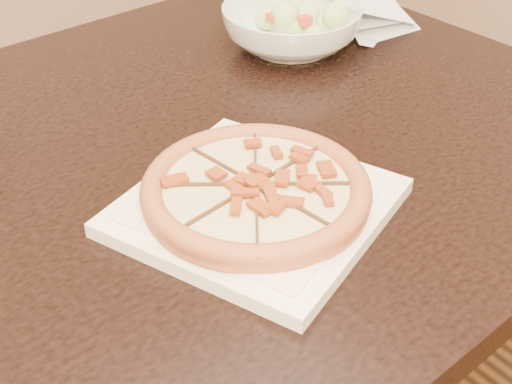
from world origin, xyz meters
The scene contains 5 objects.
dining_table centered at (-0.04, 0.16, 0.65)m, with size 1.44×0.97×0.75m.
plate centered at (0.04, -0.01, 0.76)m, with size 0.35×0.35×0.02m.
pizza centered at (0.04, -0.01, 0.78)m, with size 0.26×0.26×0.03m.
salad_bowl centered at (0.37, 0.31, 0.79)m, with size 0.23×0.23×0.07m, color white.
cling_film centered at (0.53, 0.29, 0.78)m, with size 0.16×0.13×0.05m, color silver, non-canonical shape.
Camera 1 is at (-0.35, -0.52, 1.25)m, focal length 50.00 mm.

